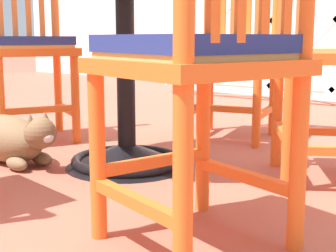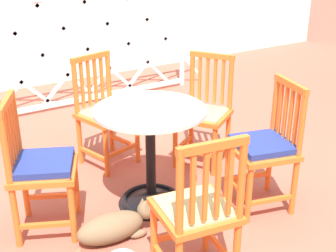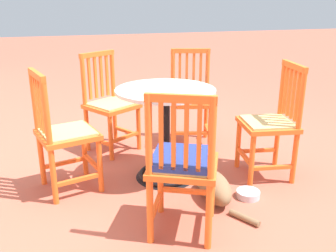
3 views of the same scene
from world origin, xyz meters
name	(u,v)px [view 1 (image 1 of 3)]	position (x,y,z in m)	size (l,w,h in m)	color
ground_plane	(132,180)	(0.00, 0.00, 0.00)	(24.00, 24.00, 0.00)	#AD5642
cafe_table	(126,94)	(-0.14, 0.13, 0.28)	(0.76, 0.76, 0.73)	black
orange_chair_at_corner	(234,51)	(-0.13, 0.89, 0.43)	(0.49, 0.49, 0.91)	orange
orange_chair_by_planter	(29,48)	(-0.88, 0.23, 0.45)	(0.53, 0.53, 0.91)	orange
orange_chair_tucked_in	(202,60)	(0.51, -0.31, 0.45)	(0.49, 0.49, 0.91)	orange
tabby_cat	(11,140)	(-0.54, -0.12, 0.10)	(0.74, 0.27, 0.23)	brown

